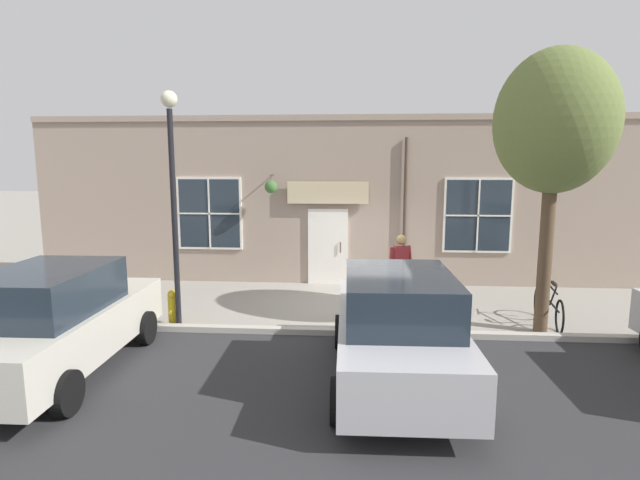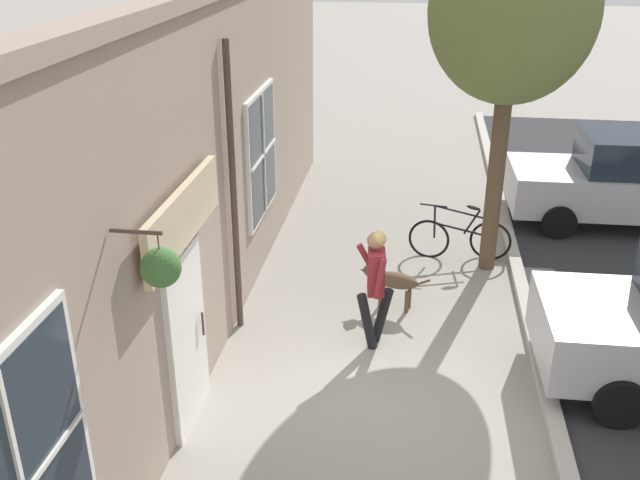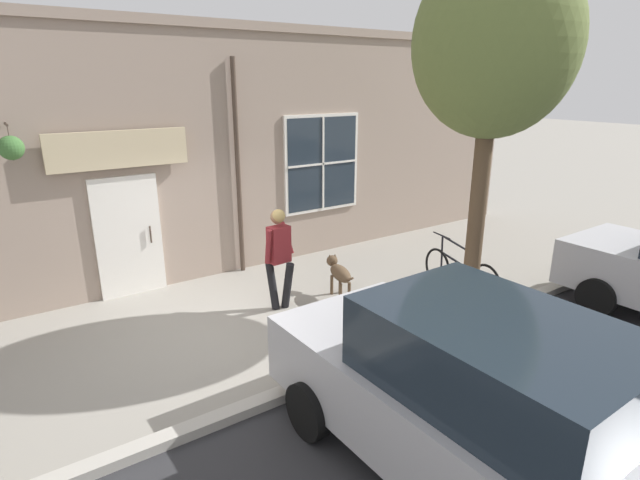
{
  "view_description": "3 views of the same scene",
  "coord_description": "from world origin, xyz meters",
  "px_view_note": "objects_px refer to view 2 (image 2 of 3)",
  "views": [
    {
      "loc": [
        11.42,
        0.07,
        3.36
      ],
      "look_at": [
        -0.41,
        -0.8,
        1.51
      ],
      "focal_mm": 28.0,
      "sensor_mm": 36.0,
      "label": 1
    },
    {
      "loc": [
        0.25,
        -7.22,
        5.33
      ],
      "look_at": [
        -1.03,
        1.83,
        1.2
      ],
      "focal_mm": 40.0,
      "sensor_mm": 36.0,
      "label": 2
    },
    {
      "loc": [
        6.44,
        -2.59,
        3.6
      ],
      "look_at": [
        0.14,
        1.7,
        1.17
      ],
      "focal_mm": 28.0,
      "sensor_mm": 36.0,
      "label": 3
    }
  ],
  "objects_px": {
    "pedestrian_walking": "(376,278)",
    "street_tree_by_curb": "(509,16)",
    "dog_on_leash": "(391,280)",
    "leaning_bicycle": "(459,237)",
    "parked_car_far_end": "(631,179)"
  },
  "relations": [
    {
      "from": "pedestrian_walking",
      "to": "street_tree_by_curb",
      "type": "height_order",
      "value": "street_tree_by_curb"
    },
    {
      "from": "pedestrian_walking",
      "to": "dog_on_leash",
      "type": "bearing_deg",
      "value": 80.67
    },
    {
      "from": "street_tree_by_curb",
      "to": "parked_car_far_end",
      "type": "bearing_deg",
      "value": 39.48
    },
    {
      "from": "dog_on_leash",
      "to": "leaning_bicycle",
      "type": "height_order",
      "value": "leaning_bicycle"
    },
    {
      "from": "dog_on_leash",
      "to": "parked_car_far_end",
      "type": "relative_size",
      "value": 0.25
    },
    {
      "from": "leaning_bicycle",
      "to": "street_tree_by_curb",
      "type": "bearing_deg",
      "value": -35.42
    },
    {
      "from": "dog_on_leash",
      "to": "pedestrian_walking",
      "type": "bearing_deg",
      "value": -99.33
    },
    {
      "from": "street_tree_by_curb",
      "to": "leaning_bicycle",
      "type": "height_order",
      "value": "street_tree_by_curb"
    },
    {
      "from": "parked_car_far_end",
      "to": "street_tree_by_curb",
      "type": "bearing_deg",
      "value": -140.52
    },
    {
      "from": "dog_on_leash",
      "to": "street_tree_by_curb",
      "type": "bearing_deg",
      "value": 46.99
    },
    {
      "from": "pedestrian_walking",
      "to": "leaning_bicycle",
      "type": "relative_size",
      "value": 0.98
    },
    {
      "from": "pedestrian_walking",
      "to": "street_tree_by_curb",
      "type": "bearing_deg",
      "value": 58.12
    },
    {
      "from": "leaning_bicycle",
      "to": "parked_car_far_end",
      "type": "bearing_deg",
      "value": 32.09
    },
    {
      "from": "dog_on_leash",
      "to": "street_tree_by_curb",
      "type": "relative_size",
      "value": 0.19
    },
    {
      "from": "dog_on_leash",
      "to": "leaning_bicycle",
      "type": "distance_m",
      "value": 2.16
    }
  ]
}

